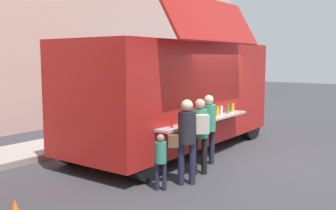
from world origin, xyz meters
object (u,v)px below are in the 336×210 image
food_truck_main (175,92)px  customer_rear_waiting (186,135)px  customer_front_ordering (208,124)px  trash_bin (181,111)px  child_near_queue (161,157)px  customer_mid_with_backpack (200,129)px

food_truck_main → customer_rear_waiting: bearing=-140.9°
food_truck_main → customer_rear_waiting: 2.90m
customer_front_ordering → food_truck_main: bearing=-6.5°
trash_bin → child_near_queue: size_ratio=0.86×
customer_rear_waiting → child_near_queue: bearing=116.9°
food_truck_main → customer_mid_with_backpack: food_truck_main is taller
trash_bin → child_near_queue: 7.46m
customer_front_ordering → customer_rear_waiting: customer_rear_waiting is taller
food_truck_main → trash_bin: 4.41m
food_truck_main → customer_mid_with_backpack: size_ratio=4.05×
food_truck_main → customer_rear_waiting: food_truck_main is taller
trash_bin → child_near_queue: (-6.31, -3.98, 0.18)m
food_truck_main → customer_rear_waiting: (-2.18, -1.84, -0.56)m
customer_mid_with_backpack → child_near_queue: 1.29m
customer_front_ordering → child_near_queue: 2.03m
customer_front_ordering → customer_rear_waiting: size_ratio=0.97×
customer_rear_waiting → child_near_queue: (-0.55, 0.18, -0.35)m
food_truck_main → trash_bin: food_truck_main is taller
customer_mid_with_backpack → food_truck_main: bearing=5.5°
customer_front_ordering → customer_rear_waiting: 1.50m
customer_mid_with_backpack → customer_rear_waiting: bearing=146.5°
customer_mid_with_backpack → trash_bin: bearing=-5.0°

